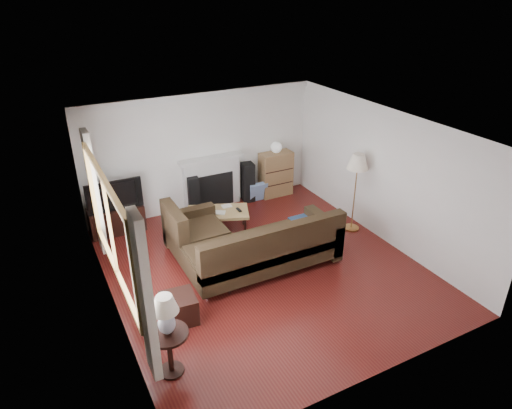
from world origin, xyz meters
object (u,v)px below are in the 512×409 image
sectional_sofa (264,245)px  floor_lamp (355,193)px  side_table (170,352)px  coffee_table (218,221)px  bookshelf (276,174)px  tv_stand (117,219)px

sectional_sofa → floor_lamp: floor_lamp is taller
side_table → coffee_table: bearing=57.1°
floor_lamp → side_table: bearing=-156.3°
bookshelf → coffee_table: (-1.86, -0.99, -0.28)m
tv_stand → bookshelf: bookshelf is taller
tv_stand → sectional_sofa: bearing=-51.9°
tv_stand → floor_lamp: size_ratio=0.66×
sectional_sofa → coffee_table: 1.56m
bookshelf → sectional_sofa: bookshelf is taller
bookshelf → sectional_sofa: bearing=-123.6°
bookshelf → floor_lamp: (0.55, -2.11, 0.28)m
coffee_table → side_table: 3.61m
side_table → floor_lamp: bearing=23.7°
sectional_sofa → floor_lamp: size_ratio=1.81×
bookshelf → side_table: (-3.82, -4.02, -0.19)m
coffee_table → floor_lamp: 2.72m
sectional_sofa → floor_lamp: bearing=10.5°
coffee_table → floor_lamp: size_ratio=0.74×
coffee_table → floor_lamp: (2.41, -1.11, 0.56)m
floor_lamp → side_table: (-4.37, -1.91, -0.47)m
side_table → bookshelf: bearing=46.5°
coffee_table → side_table: (-1.96, -3.03, 0.09)m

